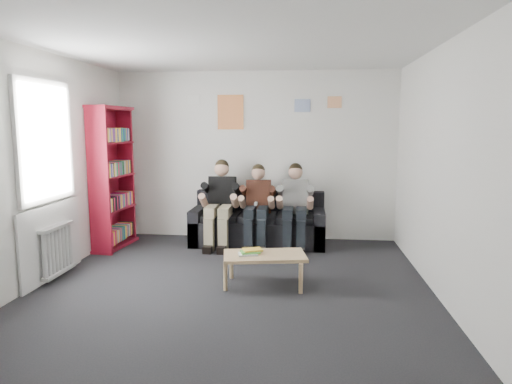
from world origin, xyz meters
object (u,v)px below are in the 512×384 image
coffee_table (265,258)px  person_middle (257,206)px  person_left (220,204)px  person_right (295,207)px  sofa (258,225)px  bookshelf (113,178)px

coffee_table → person_middle: size_ratio=0.74×
coffee_table → person_left: (-0.84, 1.72, 0.32)m
coffee_table → person_right: (0.30, 1.72, 0.30)m
coffee_table → person_middle: (-0.27, 1.72, 0.29)m
sofa → person_middle: 0.39m
bookshelf → person_middle: bearing=12.0°
sofa → coffee_table: 1.93m
bookshelf → person_right: bookshelf is taller
bookshelf → person_middle: (2.16, 0.25, -0.44)m
person_left → person_right: bearing=-2.1°
coffee_table → person_left: person_left is taller
person_right → coffee_table: bearing=-102.4°
sofa → coffee_table: (0.27, -1.92, 0.04)m
bookshelf → person_left: bookshelf is taller
person_left → bookshelf: bearing=-173.5°
sofa → bookshelf: bookshelf is taller
coffee_table → person_left: bearing=116.0°
bookshelf → person_left: (1.58, 0.24, -0.41)m
person_right → person_middle: bearing=177.4°
coffee_table → bookshelf: bearing=148.7°
bookshelf → coffee_table: 2.93m
bookshelf → person_right: bearing=10.6°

